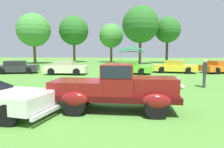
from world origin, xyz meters
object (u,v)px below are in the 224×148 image
(show_car_charcoal, at_px, (17,67))
(show_car_yellow, at_px, (175,67))
(feature_pickup_truck, at_px, (116,87))
(show_car_cream, at_px, (66,68))
(spectator_near_truck, at_px, (205,72))
(show_car_orange, at_px, (221,67))
(show_car_lime, at_px, (129,68))
(canopy_tent_left_field, at_px, (131,49))

(show_car_charcoal, relative_size, show_car_yellow, 0.97)
(feature_pickup_truck, distance_m, show_car_yellow, 14.27)
(show_car_charcoal, distance_m, show_car_cream, 5.12)
(show_car_yellow, bearing_deg, show_car_cream, -168.91)
(show_car_cream, xyz_separation_m, spectator_near_truck, (10.14, -6.14, 0.32))
(feature_pickup_truck, height_order, show_car_orange, feature_pickup_truck)
(show_car_lime, relative_size, spectator_near_truck, 2.52)
(show_car_cream, xyz_separation_m, show_car_orange, (14.89, 1.97, -0.00))
(show_car_yellow, relative_size, spectator_near_truck, 2.58)
(feature_pickup_truck, distance_m, show_car_charcoal, 15.56)
(show_car_cream, xyz_separation_m, canopy_tent_left_field, (6.25, 6.22, 1.82))
(feature_pickup_truck, relative_size, show_car_charcoal, 1.10)
(spectator_near_truck, relative_size, canopy_tent_left_field, 0.58)
(show_car_cream, xyz_separation_m, show_car_yellow, (10.43, 2.04, 0.00))
(spectator_near_truck, height_order, canopy_tent_left_field, canopy_tent_left_field)
(show_car_charcoal, bearing_deg, spectator_near_truck, -24.09)
(canopy_tent_left_field, bearing_deg, show_car_orange, -26.19)
(show_car_charcoal, bearing_deg, show_car_lime, 0.72)
(show_car_orange, bearing_deg, feature_pickup_truck, -126.90)
(show_car_orange, relative_size, canopy_tent_left_field, 1.44)
(show_car_yellow, distance_m, spectator_near_truck, 8.20)
(show_car_charcoal, xyz_separation_m, canopy_tent_left_field, (11.33, 5.56, 1.82))
(show_car_orange, bearing_deg, canopy_tent_left_field, 153.81)
(show_car_yellow, xyz_separation_m, spectator_near_truck, (-0.29, -8.19, 0.31))
(show_car_charcoal, relative_size, spectator_near_truck, 2.49)
(show_car_lime, height_order, show_car_yellow, same)
(show_car_orange, height_order, canopy_tent_left_field, canopy_tent_left_field)
(show_car_yellow, xyz_separation_m, show_car_orange, (4.46, -0.07, -0.00))
(show_car_charcoal, bearing_deg, show_car_orange, 3.75)
(show_car_charcoal, distance_m, show_car_yellow, 15.57)
(show_car_orange, relative_size, spectator_near_truck, 2.46)
(show_car_charcoal, relative_size, canopy_tent_left_field, 1.46)
(show_car_orange, height_order, spectator_near_truck, spectator_near_truck)
(show_car_lime, relative_size, canopy_tent_left_field, 1.47)
(show_car_charcoal, distance_m, canopy_tent_left_field, 12.75)
(show_car_charcoal, bearing_deg, show_car_cream, -7.43)
(show_car_lime, relative_size, show_car_yellow, 0.98)
(show_car_charcoal, height_order, show_car_orange, same)
(feature_pickup_truck, xyz_separation_m, show_car_charcoal, (-10.11, 11.82, -0.27))
(feature_pickup_truck, height_order, canopy_tent_left_field, canopy_tent_left_field)
(feature_pickup_truck, height_order, show_car_yellow, feature_pickup_truck)
(feature_pickup_truck, bearing_deg, show_car_yellow, 67.76)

